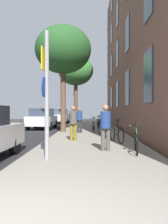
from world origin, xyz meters
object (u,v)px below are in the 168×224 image
at_px(bicycle_3, 93,126).
at_px(pedestrian_1, 73,121).
at_px(tree_near, 63,50).
at_px(pedestrian_0, 106,124).
at_px(traffic_light, 75,99).
at_px(bicycle_5, 99,122).
at_px(bicycle_4, 99,124).
at_px(car_2, 60,116).
at_px(pedestrian_2, 80,118).
at_px(tree_far, 76,71).
at_px(bicycle_1, 116,133).
at_px(bicycle_2, 102,129).
at_px(car_1, 42,118).
at_px(sign_post, 46,89).
at_px(bicycle_0, 136,141).

xyz_separation_m(bicycle_3, pedestrian_1, (-1.00, -4.34, 0.52)).
distance_m(tree_near, pedestrian_0, 8.27).
xyz_separation_m(traffic_light, bicycle_5, (2.50, -7.93, -2.33)).
height_order(bicycle_4, car_2, car_2).
height_order(bicycle_4, pedestrian_0, pedestrian_0).
bearing_deg(pedestrian_2, traffic_light, 94.62).
height_order(tree_far, bicycle_4, tree_far).
height_order(bicycle_1, bicycle_2, bicycle_2).
bearing_deg(car_1, car_2, 86.80).
xyz_separation_m(bicycle_2, pedestrian_1, (-1.43, -1.94, 0.50)).
distance_m(pedestrian_1, car_2, 15.62).
distance_m(bicycle_2, pedestrian_1, 2.46).
bearing_deg(bicycle_1, sign_post, -123.79).
bearing_deg(bicycle_4, bicycle_1, -86.80).
xyz_separation_m(bicycle_3, bicycle_5, (0.54, 4.80, -0.00)).
xyz_separation_m(tree_near, pedestrian_0, (2.21, -6.70, -4.31)).
xyz_separation_m(sign_post, bicycle_3, (1.47, 8.32, -1.58)).
distance_m(traffic_light, tree_near, 13.14).
distance_m(traffic_light, car_2, 3.05).
bearing_deg(bicycle_1, pedestrian_1, 166.30).
relative_size(bicycle_1, bicycle_2, 1.03).
height_order(tree_near, tree_far, tree_near).
bearing_deg(bicycle_2, bicycle_1, -79.25).
height_order(pedestrian_0, pedestrian_1, same).
height_order(tree_far, pedestrian_1, tree_far).
height_order(bicycle_0, pedestrian_1, pedestrian_1).
height_order(tree_near, bicycle_1, tree_near).
distance_m(traffic_light, pedestrian_2, 13.64).
xyz_separation_m(bicycle_4, pedestrian_2, (-1.36, -3.14, 0.51)).
bearing_deg(bicycle_2, bicycle_3, 100.29).
bearing_deg(bicycle_2, sign_post, -107.80).
relative_size(pedestrian_0, pedestrian_1, 1.00).
bearing_deg(bicycle_5, pedestrian_0, -91.31).
height_order(sign_post, bicycle_1, sign_post).
bearing_deg(traffic_light, pedestrian_1, -86.79).
height_order(bicycle_2, car_2, car_2).
height_order(sign_post, traffic_light, traffic_light).
bearing_deg(tree_near, bicycle_4, 46.55).
bearing_deg(car_1, traffic_light, 77.67).
bearing_deg(sign_post, pedestrian_0, 39.87).
distance_m(bicycle_0, bicycle_1, 2.42).
height_order(tree_far, bicycle_2, tree_far).
bearing_deg(tree_near, pedestrian_0, -71.72).
height_order(bicycle_3, pedestrian_1, pedestrian_1).
relative_size(sign_post, tree_near, 0.53).
relative_size(traffic_light, pedestrian_1, 2.54).
bearing_deg(car_1, bicycle_5, 17.90).
xyz_separation_m(tree_near, car_2, (-1.64, 11.23, -4.48)).
bearing_deg(pedestrian_2, bicycle_2, -51.83).
relative_size(bicycle_3, car_2, 0.39).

